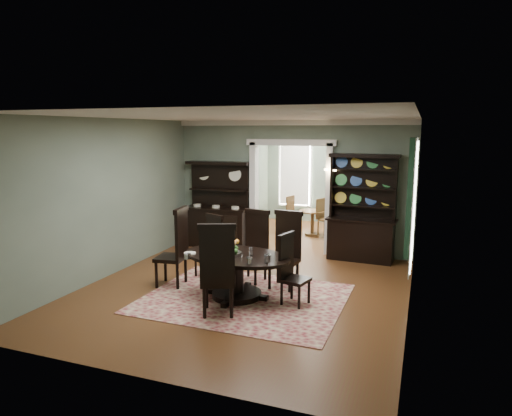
{
  "coord_description": "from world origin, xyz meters",
  "views": [
    {
      "loc": [
        2.86,
        -7.03,
        2.77
      ],
      "look_at": [
        0.04,
        0.6,
        1.38
      ],
      "focal_mm": 32.0,
      "sensor_mm": 36.0,
      "label": 1
    }
  ],
  "objects_px": {
    "parlor_table": "(312,219)",
    "sideboard": "(217,217)",
    "dining_table": "(237,268)",
    "welsh_dresser": "(362,222)"
  },
  "relations": [
    {
      "from": "parlor_table",
      "to": "sideboard",
      "type": "bearing_deg",
      "value": -134.58
    },
    {
      "from": "dining_table",
      "to": "parlor_table",
      "type": "distance_m",
      "value": 4.97
    },
    {
      "from": "dining_table",
      "to": "welsh_dresser",
      "type": "xyz_separation_m",
      "value": [
        1.64,
        3.04,
        0.31
      ]
    },
    {
      "from": "sideboard",
      "to": "welsh_dresser",
      "type": "height_order",
      "value": "welsh_dresser"
    },
    {
      "from": "dining_table",
      "to": "parlor_table",
      "type": "height_order",
      "value": "dining_table"
    },
    {
      "from": "dining_table",
      "to": "parlor_table",
      "type": "xyz_separation_m",
      "value": [
        0.11,
        4.97,
        -0.08
      ]
    },
    {
      "from": "sideboard",
      "to": "welsh_dresser",
      "type": "relative_size",
      "value": 0.89
    },
    {
      "from": "welsh_dresser",
      "to": "parlor_table",
      "type": "xyz_separation_m",
      "value": [
        -1.53,
        1.93,
        -0.39
      ]
    },
    {
      "from": "dining_table",
      "to": "welsh_dresser",
      "type": "distance_m",
      "value": 3.47
    },
    {
      "from": "dining_table",
      "to": "welsh_dresser",
      "type": "bearing_deg",
      "value": 69.98
    }
  ]
}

